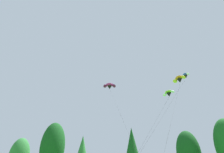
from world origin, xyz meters
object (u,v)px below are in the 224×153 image
object	(u,v)px
parafoil_kite_far_blue_white	(185,76)
parafoil_kite_low_magenta	(110,86)
parafoil_kite_high_lime_white	(169,93)
parafoil_kite_mid_orange	(179,79)

from	to	relation	value
parafoil_kite_far_blue_white	parafoil_kite_low_magenta	world-z (taller)	parafoil_kite_far_blue_white
parafoil_kite_high_lime_white	parafoil_kite_far_blue_white	bearing A→B (deg)	65.81
parafoil_kite_low_magenta	parafoil_kite_mid_orange	bearing A→B (deg)	0.36
parafoil_kite_mid_orange	parafoil_kite_far_blue_white	size ratio (longest dim) A/B	0.96
parafoil_kite_far_blue_white	parafoil_kite_low_magenta	distance (m)	18.19
parafoil_kite_high_lime_white	parafoil_kite_far_blue_white	size ratio (longest dim) A/B	0.65
parafoil_kite_mid_orange	parafoil_kite_far_blue_white	bearing A→B (deg)	43.48
parafoil_kite_high_lime_white	parafoil_kite_far_blue_white	distance (m)	12.90
parafoil_kite_high_lime_white	parafoil_kite_low_magenta	size ratio (longest dim) A/B	0.65
parafoil_kite_far_blue_white	parafoil_kite_mid_orange	bearing A→B (deg)	-136.52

